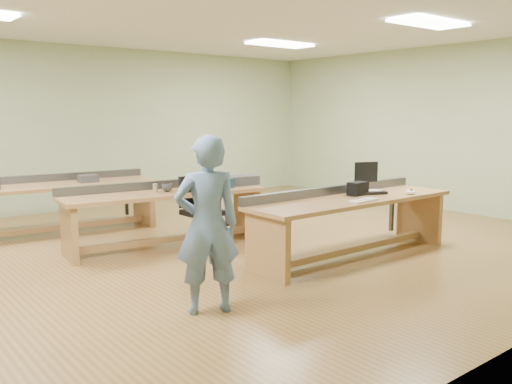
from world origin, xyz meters
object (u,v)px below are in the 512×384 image
Objects in this scene: laptop_base at (371,192)px; parts_bin_grey at (240,180)px; workbench_front at (351,213)px; workbench_mid at (164,206)px; drinks_can at (155,188)px; mug at (167,187)px; person at (207,225)px; camera_bag at (358,189)px; task_chair at (201,223)px; workbench_back at (46,197)px; parts_bin_teal at (218,183)px.

laptop_base is 0.70× the size of parts_bin_grey.
workbench_mid is at bearing 129.71° from workbench_front.
parts_bin_grey is 4.08× the size of drinks_can.
drinks_can is at bearing 176.64° from parts_bin_grey.
parts_bin_grey is at bearing 2.46° from workbench_mid.
drinks_can is (-2.16, 1.83, 0.04)m from laptop_base.
mug is at bearing 129.61° from workbench_front.
person is 11.73× the size of mug.
workbench_front is 0.35m from camera_bag.
workbench_back is at bearing 120.02° from task_chair.
task_chair is 7.03× the size of mug.
workbench_front is 2.47m from workbench_mid.
workbench_front is 11.80× the size of camera_bag.
laptop_base is at bearing -2.54° from camera_bag.
workbench_front is at bearing -162.69° from camera_bag.
camera_bag is at bearing -43.70° from drinks_can.
workbench_back is 27.27× the size of drinks_can.
task_chair reaches higher than drinks_can.
drinks_can reaches higher than workbench_front.
mug is at bearing -90.35° from person.
workbench_front is at bearing -152.07° from laptop_base.
task_chair is at bearing 134.89° from camera_bag.
camera_bag is 2.51m from mug.
laptop_base is at bearing -53.54° from parts_bin_teal.
laptop_base is 2.85× the size of drinks_can.
workbench_front is at bearing -147.81° from person.
task_chair is at bearing -48.51° from workbench_mid.
laptop_base is at bearing -35.45° from workbench_mid.
workbench_front is 4.44m from workbench_back.
workbench_mid is 2.56m from person.
workbench_mid is 2.89× the size of task_chair.
parts_bin_teal reaches higher than mug.
laptop_base is 2.47× the size of mug.
workbench_front reaches higher than laptop_base.
workbench_back is 3.37× the size of task_chair.
drinks_can is at bearing 171.29° from parts_bin_teal.
person reaches higher than mug.
drinks_can is (-1.34, 0.08, -0.01)m from parts_bin_grey.
parts_bin_teal is at bearing -9.16° from mug.
workbench_mid is 0.26m from mug.
workbench_mid is 23.38× the size of drinks_can.
parts_bin_grey is at bearing 18.98° from task_chair.
drinks_can is (-1.91, 1.82, -0.03)m from camera_bag.
person is at bearing -169.70° from camera_bag.
workbench_mid is at bearing 132.46° from camera_bag.
person is (-0.89, -2.39, 0.25)m from workbench_mid.
parts_bin_grey is at bearing -3.36° from drinks_can.
task_chair is 2.67× the size of parts_bin_teal.
workbench_mid is 1.24m from parts_bin_grey.
parts_bin_grey is at bearing 8.13° from parts_bin_teal.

